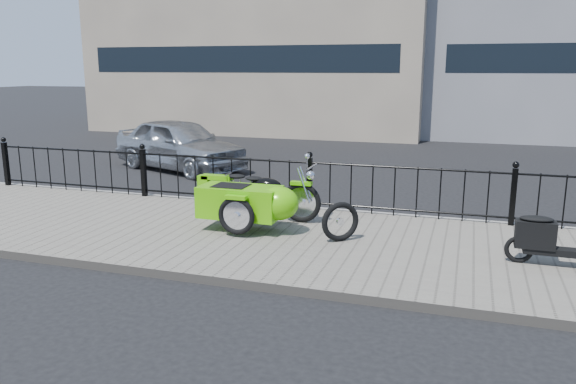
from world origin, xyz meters
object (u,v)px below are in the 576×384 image
(scooter, at_px, (553,239))
(spare_tire, at_px, (340,222))
(motorcycle_sidecar, at_px, (254,200))
(sedan_car, at_px, (179,144))

(scooter, bearing_deg, spare_tire, 176.39)
(motorcycle_sidecar, xyz_separation_m, sedan_car, (-4.10, 5.04, 0.10))
(spare_tire, height_order, sedan_car, sedan_car)
(scooter, xyz_separation_m, sedan_car, (-8.49, 5.45, 0.21))
(motorcycle_sidecar, height_order, sedan_car, sedan_car)
(spare_tire, bearing_deg, scooter, -3.61)
(spare_tire, bearing_deg, motorcycle_sidecar, 171.39)
(scooter, bearing_deg, motorcycle_sidecar, 174.69)
(scooter, relative_size, spare_tire, 2.27)
(sedan_car, bearing_deg, spare_tire, -111.32)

